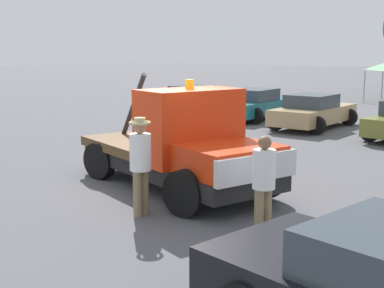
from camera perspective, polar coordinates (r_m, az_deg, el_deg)
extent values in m
plane|color=#545459|center=(12.05, -1.86, -4.66)|extent=(160.00, 160.00, 0.00)
cube|color=black|center=(11.93, -1.88, -2.21)|extent=(5.64, 3.29, 0.35)
cube|color=red|center=(10.33, 3.99, -1.62)|extent=(1.93, 2.13, 0.55)
cube|color=silver|center=(9.74, 6.96, -2.55)|extent=(0.64, 1.86, 0.50)
cube|color=red|center=(11.28, -0.26, 1.97)|extent=(1.70, 2.35, 1.54)
cube|color=brown|center=(12.98, -5.13, 0.05)|extent=(3.14, 2.76, 0.22)
cylinder|color=black|center=(13.28, -6.25, 4.13)|extent=(1.18, 0.44, 1.63)
cylinder|color=orange|center=(11.19, -0.26, 6.40)|extent=(0.18, 0.18, 0.20)
cylinder|color=black|center=(11.14, 7.71, -3.64)|extent=(0.88, 0.26, 0.88)
cylinder|color=black|center=(9.92, -0.82, -5.28)|extent=(0.88, 0.26, 0.88)
cylinder|color=black|center=(13.90, -2.37, -0.80)|extent=(0.88, 0.26, 0.88)
cylinder|color=black|center=(12.94, -9.83, -1.77)|extent=(0.88, 0.26, 0.88)
cylinder|color=black|center=(7.32, 15.77, -12.21)|extent=(0.68, 0.22, 0.68)
cylinder|color=#847051|center=(8.89, 7.14, -7.41)|extent=(0.15, 0.15, 0.82)
cylinder|color=#847051|center=(9.04, 8.01, -7.13)|extent=(0.15, 0.15, 0.82)
cylinder|color=white|center=(8.77, 7.69, -2.67)|extent=(0.38, 0.38, 0.65)
sphere|color=brown|center=(8.68, 7.76, 0.14)|extent=(0.22, 0.22, 0.22)
cylinder|color=#847051|center=(9.94, -5.84, -5.36)|extent=(0.16, 0.16, 0.86)
cylinder|color=#847051|center=(10.11, -5.09, -5.08)|extent=(0.16, 0.16, 0.86)
cylinder|color=white|center=(9.84, -5.54, -0.87)|extent=(0.40, 0.40, 0.68)
sphere|color=#A87A56|center=(9.77, -5.58, 1.77)|extent=(0.23, 0.23, 0.23)
torus|color=tan|center=(9.76, -5.59, 2.25)|extent=(0.41, 0.41, 0.06)
cylinder|color=tan|center=(9.75, -5.60, 2.52)|extent=(0.21, 0.21, 0.11)
cube|color=#669ED1|center=(25.79, 0.29, 4.50)|extent=(2.09, 4.44, 0.60)
cube|color=#333D47|center=(25.57, 0.02, 5.69)|extent=(1.69, 1.92, 0.50)
cylinder|color=black|center=(27.49, 0.56, 4.43)|extent=(0.68, 0.22, 0.68)
cylinder|color=black|center=(26.59, 3.58, 4.22)|extent=(0.68, 0.22, 0.68)
cylinder|color=black|center=(25.12, -3.19, 3.88)|extent=(0.68, 0.22, 0.68)
cylinder|color=black|center=(24.13, -0.01, 3.64)|extent=(0.68, 0.22, 0.68)
cube|color=#196670|center=(23.94, 6.80, 3.99)|extent=(2.06, 4.72, 0.60)
cube|color=#333D47|center=(23.68, 6.55, 5.26)|extent=(1.73, 2.02, 0.50)
cylinder|color=black|center=(25.76, 6.81, 3.98)|extent=(0.68, 0.22, 0.68)
cylinder|color=black|center=(24.94, 10.36, 3.68)|extent=(0.68, 0.22, 0.68)
cylinder|color=black|center=(23.08, 2.93, 3.32)|extent=(0.68, 0.22, 0.68)
cylinder|color=black|center=(22.16, 6.77, 2.98)|extent=(0.68, 0.22, 0.68)
cube|color=tan|center=(21.49, 12.84, 3.11)|extent=(1.80, 4.43, 0.60)
cube|color=#333D47|center=(21.23, 12.64, 4.53)|extent=(1.56, 1.87, 0.50)
cylinder|color=black|center=(23.22, 12.55, 3.13)|extent=(0.68, 0.22, 0.68)
cylinder|color=black|center=(22.55, 16.38, 2.76)|extent=(0.68, 0.22, 0.68)
cylinder|color=black|center=(20.57, 8.91, 2.38)|extent=(0.68, 0.22, 0.68)
cylinder|color=black|center=(19.81, 13.12, 1.94)|extent=(0.68, 0.22, 0.68)
cylinder|color=black|center=(18.86, 18.50, 1.27)|extent=(0.68, 0.22, 0.68)
cylinder|color=#9E9EA3|center=(32.49, 17.90, 5.85)|extent=(0.07, 0.07, 1.84)
cylinder|color=#9E9EA3|center=(35.26, 19.63, 6.06)|extent=(0.07, 0.07, 1.84)
cube|color=black|center=(16.13, 3.73, -0.80)|extent=(0.40, 0.40, 0.04)
cone|color=orange|center=(16.08, 3.74, 0.09)|extent=(0.36, 0.36, 0.55)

